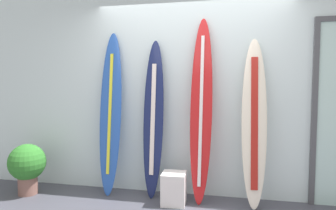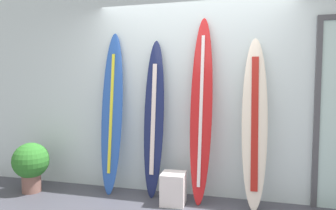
{
  "view_description": "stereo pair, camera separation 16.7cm",
  "coord_description": "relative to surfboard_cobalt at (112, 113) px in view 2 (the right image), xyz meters",
  "views": [
    {
      "loc": [
        0.51,
        -2.65,
        1.47
      ],
      "look_at": [
        -0.25,
        0.95,
        1.2
      ],
      "focal_mm": 32.04,
      "sensor_mm": 36.0,
      "label": 1
    },
    {
      "loc": [
        0.67,
        -2.61,
        1.47
      ],
      "look_at": [
        -0.25,
        0.95,
        1.2
      ],
      "focal_mm": 32.04,
      "sensor_mm": 36.0,
      "label": 2
    }
  ],
  "objects": [
    {
      "name": "surfboard_navy",
      "position": [
        0.58,
        0.0,
        -0.07
      ],
      "size": [
        0.28,
        0.28,
        2.02
      ],
      "color": "#18204D",
      "rests_on": "ground"
    },
    {
      "name": "surfboard_cobalt",
      "position": [
        0.0,
        0.0,
        0.0
      ],
      "size": [
        0.3,
        0.32,
        2.14
      ],
      "color": "#2855B0",
      "rests_on": "ground"
    },
    {
      "name": "wall_back",
      "position": [
        1.04,
        0.27,
        0.33
      ],
      "size": [
        7.2,
        0.2,
        2.8
      ],
      "primitive_type": "cube",
      "color": "silver",
      "rests_on": "ground"
    },
    {
      "name": "surfboard_ivory",
      "position": [
        1.83,
        -0.04,
        -0.08
      ],
      "size": [
        0.31,
        0.38,
        2.01
      ],
      "color": "#EFE0CB",
      "rests_on": "ground"
    },
    {
      "name": "display_block_left",
      "position": [
        0.89,
        -0.2,
        -0.88
      ],
      "size": [
        0.3,
        0.3,
        0.38
      ],
      "color": "white",
      "rests_on": "ground"
    },
    {
      "name": "surfboard_crimson",
      "position": [
        1.2,
        -0.03,
        0.05
      ],
      "size": [
        0.29,
        0.36,
        2.27
      ],
      "color": "red",
      "rests_on": "ground"
    },
    {
      "name": "potted_plant",
      "position": [
        -1.06,
        -0.28,
        -0.67
      ],
      "size": [
        0.48,
        0.48,
        0.67
      ],
      "color": "brown",
      "rests_on": "ground"
    }
  ]
}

